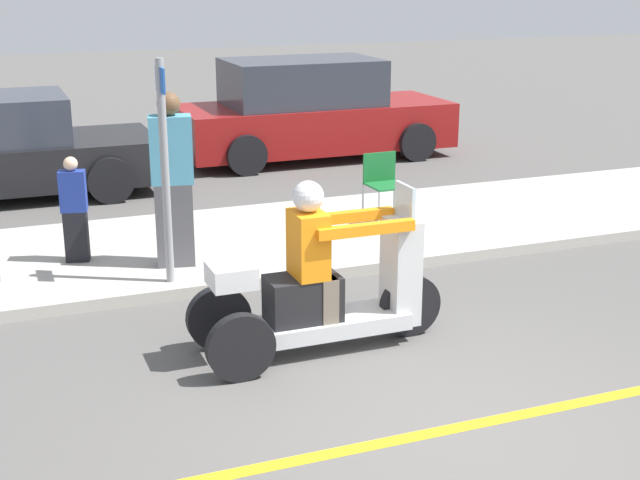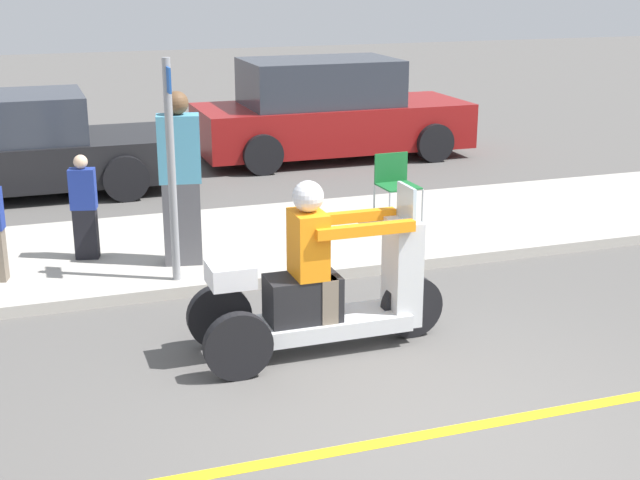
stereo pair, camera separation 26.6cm
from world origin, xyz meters
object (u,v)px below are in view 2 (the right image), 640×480
object	(u,v)px
spectator_near_curb	(180,182)
spectator_end_of_line	(84,209)
parked_car_lot_left	(9,148)
street_sign	(171,162)
motorcycle_trike	(322,290)
parked_car_lot_right	(328,112)
folding_chair_curbside	(395,180)

from	to	relation	value
spectator_near_curb	spectator_end_of_line	bearing A→B (deg)	152.64
parked_car_lot_left	spectator_near_curb	bearing A→B (deg)	-68.18
parked_car_lot_left	street_sign	world-z (taller)	street_sign
motorcycle_trike	street_sign	xyz separation A→B (m)	(-0.91, 1.82, 0.79)
parked_car_lot_right	street_sign	world-z (taller)	street_sign
spectator_near_curb	folding_chair_curbside	bearing A→B (deg)	15.97
folding_chair_curbside	parked_car_lot_right	xyz separation A→B (m)	(0.67, 4.34, 0.15)
parked_car_lot_right	folding_chair_curbside	bearing A→B (deg)	-98.82
motorcycle_trike	folding_chair_curbside	world-z (taller)	motorcycle_trike
motorcycle_trike	street_sign	distance (m)	2.18
spectator_end_of_line	street_sign	bearing A→B (deg)	-51.95
spectator_near_curb	street_sign	bearing A→B (deg)	-108.59
motorcycle_trike	parked_car_lot_right	world-z (taller)	parked_car_lot_right
spectator_end_of_line	street_sign	size ratio (longest dim) A/B	0.51
motorcycle_trike	street_sign	size ratio (longest dim) A/B	1.00
spectator_near_curb	parked_car_lot_left	world-z (taller)	spectator_near_curb
spectator_near_curb	parked_car_lot_left	xyz separation A→B (m)	(-1.67, 4.18, -0.32)
motorcycle_trike	parked_car_lot_left	xyz separation A→B (m)	(-2.41, 6.51, 0.14)
parked_car_lot_left	street_sign	bearing A→B (deg)	-72.21
street_sign	parked_car_lot_right	bearing A→B (deg)	57.30
parked_car_lot_right	parked_car_lot_left	distance (m)	5.21
spectator_near_curb	motorcycle_trike	bearing A→B (deg)	-72.42
spectator_end_of_line	folding_chair_curbside	bearing A→B (deg)	4.62
spectator_end_of_line	parked_car_lot_left	bearing A→B (deg)	101.07
spectator_near_curb	parked_car_lot_right	distance (m)	6.19
parked_car_lot_left	street_sign	xyz separation A→B (m)	(1.50, -4.69, 0.64)
folding_chair_curbside	street_sign	xyz separation A→B (m)	(-2.95, -1.30, 0.69)
motorcycle_trike	spectator_near_curb	size ratio (longest dim) A/B	1.21
parked_car_lot_left	motorcycle_trike	bearing A→B (deg)	-69.67
motorcycle_trike	spectator_end_of_line	bearing A→B (deg)	120.92
spectator_end_of_line	parked_car_lot_left	distance (m)	3.76
spectator_end_of_line	parked_car_lot_left	xyz separation A→B (m)	(-0.72, 3.69, 0.01)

